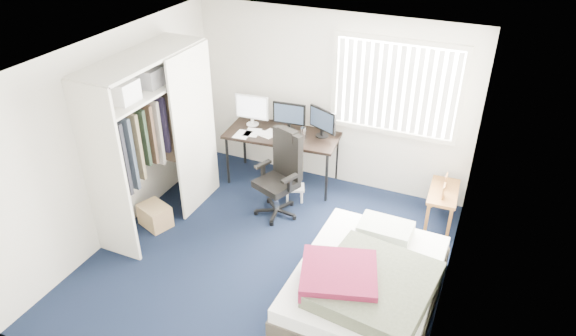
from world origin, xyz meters
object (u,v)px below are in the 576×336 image
(desk, at_px, (283,131))
(office_chair, at_px, (280,182))
(nightstand, at_px, (443,195))
(bed, at_px, (366,283))

(desk, bearing_deg, office_chair, -68.92)
(desk, height_order, office_chair, desk)
(office_chair, xyz_separation_m, nightstand, (2.03, 0.62, -0.03))
(desk, xyz_separation_m, bed, (1.83, -1.95, -0.54))
(office_chair, distance_m, nightstand, 2.12)
(nightstand, distance_m, bed, 1.88)
(office_chair, relative_size, nightstand, 1.64)
(office_chair, bearing_deg, bed, -37.82)
(office_chair, xyz_separation_m, bed, (1.54, -1.20, -0.19))
(office_chair, bearing_deg, nightstand, 16.90)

